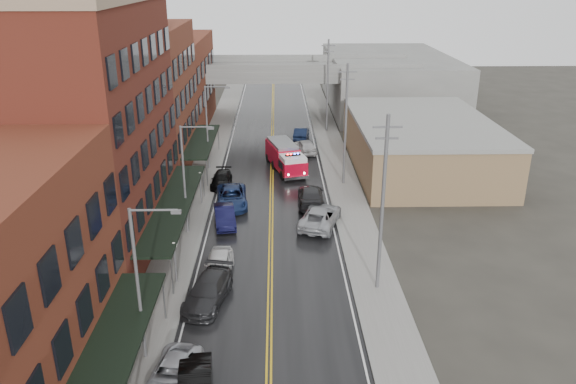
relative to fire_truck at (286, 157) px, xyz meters
name	(u,v)px	position (x,y,z in m)	size (l,w,h in m)	color
road	(271,204)	(-1.47, -9.28, -1.55)	(11.00, 160.00, 0.02)	black
sidewalk_left	(192,204)	(-8.77, -9.28, -1.48)	(3.00, 160.00, 0.15)	slate
sidewalk_right	(351,202)	(5.83, -9.28, -1.48)	(3.00, 160.00, 0.15)	slate
curb_left	(210,204)	(-7.12, -9.28, -1.48)	(0.30, 160.00, 0.15)	gray
curb_right	(333,203)	(4.18, -9.28, -1.48)	(0.30, 160.00, 0.15)	gray
brick_building_b	(90,130)	(-14.77, -16.28, 7.44)	(9.00, 20.00, 18.00)	#532016
brick_building_c	(144,100)	(-14.77, 1.22, 5.94)	(9.00, 15.00, 15.00)	brown
brick_building_far	(173,83)	(-14.77, 18.72, 4.44)	(9.00, 20.00, 12.00)	maroon
tan_building	(420,145)	(14.53, 0.72, 0.94)	(14.00, 22.00, 5.00)	olive
right_far_block	(388,81)	(16.53, 30.72, 2.44)	(18.00, 30.00, 8.00)	slate
awning_0	(107,361)	(-8.97, -35.28, 1.43)	(2.60, 16.00, 3.09)	black
awning_1	(175,204)	(-8.97, -16.28, 1.43)	(2.60, 18.00, 3.09)	black
awning_2	(202,141)	(-8.96, 1.22, 1.43)	(2.60, 13.00, 3.09)	black
globe_lamp_1	(174,253)	(-7.87, -23.28, 0.76)	(0.44, 0.44, 3.12)	#59595B
globe_lamp_2	(200,181)	(-7.87, -9.28, 0.76)	(0.44, 0.44, 3.12)	#59595B
street_lamp_0	(142,276)	(-8.02, -31.28, 3.63)	(2.64, 0.22, 9.00)	#59595B
street_lamp_1	(187,173)	(-8.02, -15.28, 3.63)	(2.64, 0.22, 9.00)	#59595B
street_lamp_2	(209,122)	(-8.02, 0.72, 3.63)	(2.64, 0.22, 9.00)	#59595B
utility_pole_0	(383,202)	(5.73, -24.28, 4.75)	(1.80, 0.24, 12.00)	#59595B
utility_pole_1	(346,123)	(5.73, -4.28, 4.75)	(1.80, 0.24, 12.00)	#59595B
utility_pole_2	(328,84)	(5.73, 15.72, 4.75)	(1.80, 0.24, 12.00)	#59595B
overpass	(272,78)	(-1.47, 22.72, 4.43)	(40.00, 10.00, 7.50)	slate
fire_truck	(286,157)	(0.00, 0.00, 0.00)	(4.70, 8.24, 2.87)	#B80821
parked_car_left_2	(172,375)	(-6.40, -33.48, -0.89)	(2.20, 4.78, 1.33)	#ADAFB5
parked_car_left_3	(208,291)	(-5.45, -25.63, -0.75)	(2.26, 5.56, 1.61)	#252528
parked_car_left_4	(219,265)	(-5.07, -22.13, -0.77)	(1.85, 4.61, 1.57)	white
parked_car_left_5	(225,216)	(-5.37, -13.73, -0.78)	(1.64, 4.70, 1.55)	black
parked_car_left_6	(232,197)	(-5.07, -9.55, -0.74)	(2.71, 5.88, 1.63)	navy
parked_car_left_7	(221,180)	(-6.47, -4.48, -0.89)	(1.86, 4.56, 1.32)	black
parked_car_right_0	(320,216)	(2.63, -14.07, -0.72)	(2.76, 6.00, 1.67)	#9C9FA4
parked_car_right_1	(311,196)	(2.13, -9.48, -0.72)	(2.35, 5.77, 1.67)	#232325
parked_car_right_2	(305,146)	(2.41, 6.28, -0.75)	(1.90, 4.73, 1.61)	#BEBEBE
parked_car_right_3	(301,133)	(2.20, 12.01, -0.78)	(1.64, 4.70, 1.55)	black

